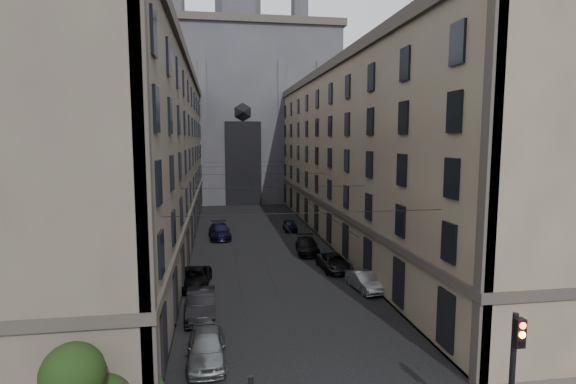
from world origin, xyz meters
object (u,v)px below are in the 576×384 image
car_left_near (207,347)px  car_right_midnear (334,262)px  car_right_midfar (307,246)px  car_left_midnear (201,304)px  car_left_far (220,231)px  car_right_far (290,225)px  gothic_tower (239,103)px  traffic_light_right (514,367)px  car_right_near (364,281)px  car_left_midfar (195,278)px

car_left_near → car_right_midnear: 17.81m
car_right_midfar → car_left_midnear: bearing=-118.4°
car_left_midnear → car_left_far: bearing=85.8°
car_right_far → car_right_midfar: bearing=-88.3°
car_right_midnear → car_right_midfar: bearing=98.5°
gothic_tower → car_right_midfar: 47.52m
traffic_light_right → car_right_midnear: bearing=90.7°
traffic_light_right → car_right_midfar: bearing=92.8°
car_left_near → car_left_midnear: car_left_midnear is taller
gothic_tower → car_right_near: gothic_tower is taller
car_left_midnear → car_right_far: (9.80, 25.40, -0.17)m
traffic_light_right → car_left_near: 13.86m
car_right_midfar → car_right_midnear: bearing=-73.7°
car_left_midnear → car_left_midfar: (-0.68, 5.94, -0.14)m
car_right_midnear → traffic_light_right: bearing=-91.7°
car_right_midnear → car_right_near: bearing=-83.2°
traffic_light_right → car_left_far: bearing=104.8°
car_left_near → car_right_midnear: bearing=53.7°
gothic_tower → car_right_midnear: size_ratio=12.14×
car_right_near → car_right_far: size_ratio=1.06×
car_right_near → car_right_midfar: size_ratio=0.80×
car_right_midnear → car_left_midnear: bearing=-144.1°
traffic_light_right → car_left_near: traffic_light_right is taller
car_left_midnear → car_left_far: 22.61m
car_left_midnear → traffic_light_right: bearing=-53.2°
car_right_midnear → car_left_far: bearing=121.9°
traffic_light_right → car_right_far: (-1.32, 39.80, -2.63)m
car_left_far → car_right_midnear: (9.54, -14.00, -0.13)m
car_left_far → car_right_midnear: bearing=-59.9°
car_left_midnear → car_right_far: bearing=68.0°
car_left_far → car_right_midfar: car_left_far is taller
car_right_midnear → car_right_far: 16.86m
car_left_far → car_right_far: (8.48, 2.83, -0.14)m
car_right_far → car_left_midfar: bearing=-116.2°
car_left_near → traffic_light_right: bearing=-39.2°
traffic_light_right → car_left_midfar: size_ratio=1.05×
car_left_near → car_left_midnear: bearing=93.9°
gothic_tower → traffic_light_right: 74.67m
car_left_near → car_right_midfar: car_left_near is taller
car_left_midfar → traffic_light_right: bearing=-56.0°
gothic_tower → car_right_far: (4.28, -33.24, -17.14)m
traffic_light_right → car_left_midfar: (-11.80, 20.34, -2.60)m
traffic_light_right → car_left_near: bearing=141.4°
gothic_tower → car_left_midfar: bearing=-96.7°
traffic_light_right → car_left_midnear: 18.36m
car_left_midfar → gothic_tower: bearing=87.2°
car_right_midnear → car_right_far: bearing=91.2°
car_left_near → car_left_midnear: 5.91m
car_left_midfar → car_right_far: 22.11m
gothic_tower → car_right_far: size_ratio=15.06×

